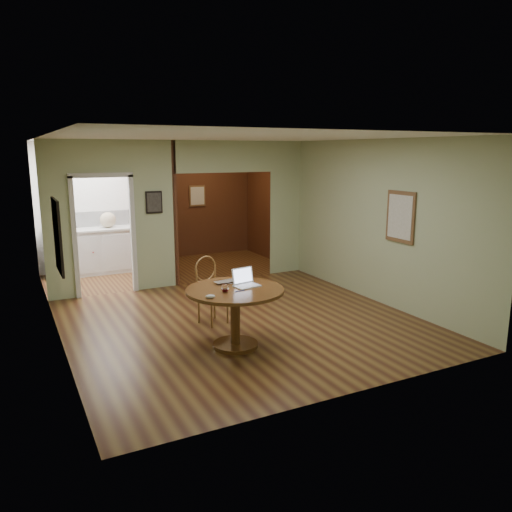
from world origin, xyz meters
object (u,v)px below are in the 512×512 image
open_laptop (245,281)px  closed_laptop (229,282)px  chair (210,286)px  dining_table (235,304)px

open_laptop → closed_laptop: bearing=118.3°
chair → open_laptop: 1.00m
chair → closed_laptop: bearing=-109.0°
open_laptop → closed_laptop: 0.23m
chair → closed_laptop: 0.81m
open_laptop → closed_laptop: size_ratio=0.99×
dining_table → open_laptop: 0.33m
dining_table → open_laptop: (0.18, 0.09, 0.27)m
dining_table → chair: chair is taller
dining_table → chair: 1.04m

